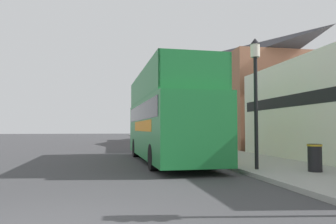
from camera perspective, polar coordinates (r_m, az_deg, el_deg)
name	(u,v)px	position (r m, az deg, el deg)	size (l,w,h in m)	color
ground_plane	(97,148)	(26.22, -12.25, -6.18)	(144.00, 144.00, 0.00)	#3D3D3F
sidewalk	(197,149)	(24.04, 5.03, -6.38)	(3.66, 108.00, 0.14)	#999993
brick_terrace_rear	(220,97)	(33.78, 9.08, 2.54)	(6.00, 24.62, 9.42)	#9E664C
tour_bus	(167,123)	(15.21, -0.22, -1.89)	(2.77, 10.09, 4.10)	#1E7A38
parked_car_ahead_of_bus	(159,141)	(22.85, -1.67, -5.00)	(1.79, 4.41, 1.46)	#9E9EA3
lamp_post_nearest	(256,78)	(11.90, 15.00, 5.73)	(0.35, 0.35, 4.57)	black
lamp_post_second	(195,98)	(18.92, 4.71, 2.44)	(0.35, 0.35, 4.56)	black
litter_bin	(315,157)	(11.75, 24.20, -7.14)	(0.48, 0.48, 0.89)	black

